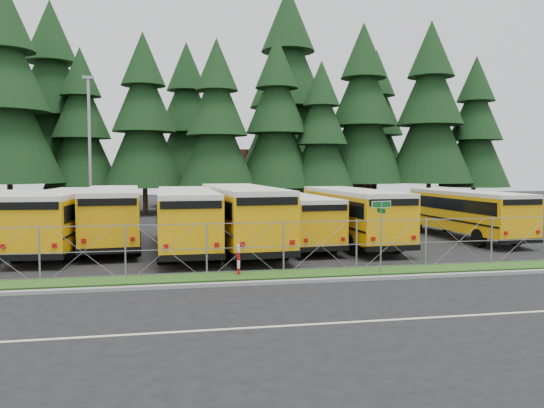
{
  "coord_description": "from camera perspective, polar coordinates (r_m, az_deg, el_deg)",
  "views": [
    {
      "loc": [
        -5.26,
        -21.13,
        4.1
      ],
      "look_at": [
        -0.52,
        4.0,
        2.32
      ],
      "focal_mm": 35.0,
      "sensor_mm": 36.0,
      "label": 1
    }
  ],
  "objects": [
    {
      "name": "street_sign",
      "position": [
        20.66,
        11.66,
        -1.83
      ],
      "size": [
        0.83,
        0.55,
        2.81
      ],
      "color": "gray",
      "rests_on": "ground"
    },
    {
      "name": "conifer_2",
      "position": [
        50.65,
        -19.81,
        7.45
      ],
      "size": [
        6.66,
        6.66,
        14.72
      ],
      "primitive_type": null,
      "color": "black",
      "rests_on": "ground"
    },
    {
      "name": "bus_6",
      "position": [
        28.38,
        8.39,
        -1.37
      ],
      "size": [
        3.12,
        11.3,
        2.94
      ],
      "primitive_type": null,
      "rotation": [
        0.0,
        0.0,
        0.04
      ],
      "color": "#F4A307",
      "rests_on": "ground"
    },
    {
      "name": "curb",
      "position": [
        19.21,
        5.51,
        -8.17
      ],
      "size": [
        50.0,
        0.25,
        0.12
      ],
      "primitive_type": "cube",
      "color": "gray",
      "rests_on": "ground"
    },
    {
      "name": "conifer_12",
      "position": [
        55.45,
        1.72,
        11.39
      ],
      "size": [
        10.17,
        10.17,
        22.48
      ],
      "primitive_type": null,
      "color": "black",
      "rests_on": "ground"
    },
    {
      "name": "conifer_3",
      "position": [
        48.26,
        -13.6,
        8.44
      ],
      "size": [
        7.17,
        7.17,
        15.87
      ],
      "primitive_type": null,
      "color": "black",
      "rests_on": "ground"
    },
    {
      "name": "bus_0",
      "position": [
        29.56,
        -27.16,
        -1.68
      ],
      "size": [
        2.53,
        10.73,
        2.81
      ],
      "primitive_type": null,
      "rotation": [
        0.0,
        0.0,
        -0.0
      ],
      "color": "#F4A307",
      "rests_on": "ground"
    },
    {
      "name": "conifer_5",
      "position": [
        47.55,
        0.5,
        8.51
      ],
      "size": [
        7.09,
        7.09,
        15.68
      ],
      "primitive_type": null,
      "color": "black",
      "rests_on": "ground"
    },
    {
      "name": "conifer_13",
      "position": [
        58.26,
        11.09,
        8.03
      ],
      "size": [
        7.48,
        7.48,
        16.54
      ],
      "primitive_type": null,
      "color": "black",
      "rests_on": "ground"
    },
    {
      "name": "conifer_7",
      "position": [
        51.42,
        9.76,
        9.2
      ],
      "size": [
        7.98,
        7.98,
        17.64
      ],
      "primitive_type": null,
      "color": "black",
      "rests_on": "ground"
    },
    {
      "name": "road_lane_line",
      "position": [
        14.72,
        10.95,
        -12.23
      ],
      "size": [
        50.0,
        0.12,
        0.01
      ],
      "primitive_type": "cube",
      "color": "beige",
      "rests_on": "ground"
    },
    {
      "name": "conifer_4",
      "position": [
        45.66,
        -5.94,
        8.22
      ],
      "size": [
        6.76,
        6.76,
        14.96
      ],
      "primitive_type": null,
      "color": "black",
      "rests_on": "ground"
    },
    {
      "name": "grass_verge",
      "position": [
        20.53,
        4.41,
        -7.45
      ],
      "size": [
        50.0,
        1.4,
        0.06
      ],
      "primitive_type": "cube",
      "color": "#1F4513",
      "rests_on": "ground"
    },
    {
      "name": "bus_east",
      "position": [
        32.16,
        19.9,
        -1.1
      ],
      "size": [
        3.01,
        10.63,
        2.76
      ],
      "primitive_type": null,
      "rotation": [
        0.0,
        0.0,
        0.05
      ],
      "color": "#F4A307",
      "rests_on": "ground"
    },
    {
      "name": "striped_bollard",
      "position": [
        20.07,
        -3.62,
        -6.06
      ],
      "size": [
        0.11,
        0.11,
        1.2
      ],
      "primitive_type": "cylinder",
      "color": "#B20C0C",
      "rests_on": "ground"
    },
    {
      "name": "conifer_6",
      "position": [
        47.52,
        5.31,
        7.15
      ],
      "size": [
        6.09,
        6.09,
        13.46
      ],
      "primitive_type": null,
      "color": "black",
      "rests_on": "ground"
    },
    {
      "name": "conifer_10",
      "position": [
        54.31,
        -22.55,
        9.7
      ],
      "size": [
        8.84,
        8.84,
        19.56
      ],
      "primitive_type": null,
      "color": "black",
      "rests_on": "ground"
    },
    {
      "name": "bus_3",
      "position": [
        26.14,
        -9.26,
        -1.76
      ],
      "size": [
        2.9,
        11.52,
        3.01
      ],
      "primitive_type": null,
      "rotation": [
        0.0,
        0.0,
        0.02
      ],
      "color": "#F4A307",
      "rests_on": "ground"
    },
    {
      "name": "bus_5",
      "position": [
        27.81,
        2.49,
        -1.75
      ],
      "size": [
        2.93,
        10.19,
        2.64
      ],
      "primitive_type": null,
      "rotation": [
        0.0,
        0.0,
        0.06
      ],
      "color": "#F4A307",
      "rests_on": "ground"
    },
    {
      "name": "conifer_8",
      "position": [
        52.77,
        16.64,
        9.04
      ],
      "size": [
        8.04,
        8.04,
        17.78
      ],
      "primitive_type": null,
      "color": "black",
      "rests_on": "ground"
    },
    {
      "name": "chainlink_fence",
      "position": [
        21.03,
        3.93,
        -4.49
      ],
      "size": [
        44.0,
        0.1,
        2.0
      ],
      "primitive_type": null,
      "color": "gray",
      "rests_on": "ground"
    },
    {
      "name": "bus_4",
      "position": [
        26.39,
        -3.37,
        -1.51
      ],
      "size": [
        3.6,
        12.15,
        3.14
      ],
      "primitive_type": null,
      "rotation": [
        0.0,
        0.0,
        0.06
      ],
      "color": "#F4A307",
      "rests_on": "ground"
    },
    {
      "name": "ground",
      "position": [
        22.15,
        3.26,
        -6.68
      ],
      "size": [
        120.0,
        120.0,
        0.0
      ],
      "primitive_type": "plane",
      "color": "black",
      "rests_on": "ground"
    },
    {
      "name": "conifer_9",
      "position": [
        55.64,
        20.99,
        7.15
      ],
      "size": [
        6.71,
        6.71,
        14.83
      ],
      "primitive_type": null,
      "color": "black",
      "rests_on": "ground"
    },
    {
      "name": "conifer_11",
      "position": [
        56.56,
        -9.12,
        8.43
      ],
      "size": [
        7.7,
        7.7,
        17.04
      ],
      "primitive_type": null,
      "color": "black",
      "rests_on": "ground"
    },
    {
      "name": "light_standard",
      "position": [
        37.83,
        -19.01,
        5.9
      ],
      "size": [
        0.7,
        0.35,
        10.14
      ],
      "color": "gray",
      "rests_on": "ground"
    },
    {
      "name": "bus_1",
      "position": [
        27.78,
        -21.41,
        -1.7
      ],
      "size": [
        3.44,
        11.43,
        2.95
      ],
      "primitive_type": null,
      "rotation": [
        0.0,
        0.0,
        -0.07
      ],
      "color": "#F4A307",
      "rests_on": "ground"
    },
    {
      "name": "conifer_1",
      "position": [
        48.47,
        -26.62,
        9.98
      ],
      "size": [
        8.6,
        8.6,
        19.01
      ],
      "primitive_type": null,
      "color": "black",
      "rests_on": "ground"
    },
    {
      "name": "brick_building",
      "position": [
        62.16,
        -0.24,
        2.98
      ],
      "size": [
        22.0,
        10.0,
        6.0
      ],
      "primitive_type": "cube",
      "color": "brown",
      "rests_on": "ground"
    },
    {
      "name": "bus_2",
      "position": [
        28.6,
        -16.75,
        -1.39
      ],
      "size": [
        3.51,
        11.63,
        3.01
      ],
      "primitive_type": null,
      "rotation": [
        0.0,
        0.0,
        0.07
      ],
      "color": "#F4A307",
      "rests_on": "ground"
    }
  ]
}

